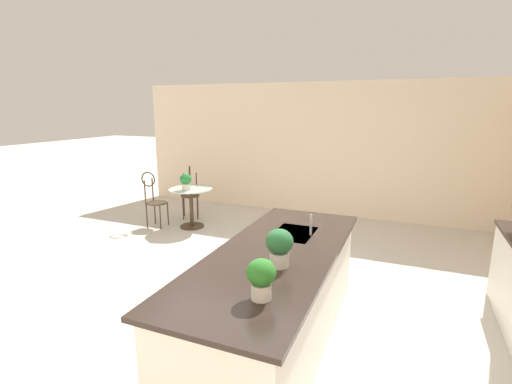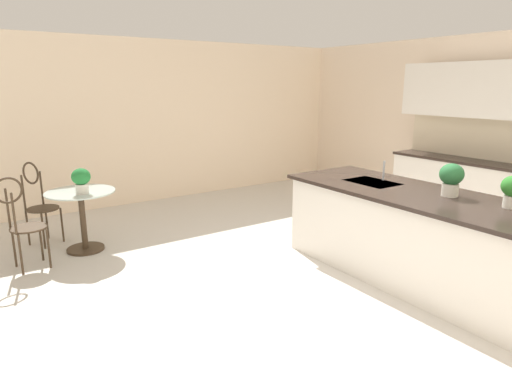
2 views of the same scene
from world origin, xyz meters
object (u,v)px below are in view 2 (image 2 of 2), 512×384
object	(u,v)px
bistro_table	(82,215)
chair_near_window	(22,219)
potted_plant_on_table	(81,179)
potted_plant_counter_near	(451,178)
chair_by_island	(39,199)

from	to	relation	value
bistro_table	chair_near_window	size ratio (longest dim) A/B	0.77
potted_plant_on_table	potted_plant_counter_near	size ratio (longest dim) A/B	0.93
bistro_table	chair_near_window	distance (m)	0.72
potted_plant_counter_near	potted_plant_on_table	bearing A→B (deg)	-135.91
bistro_table	potted_plant_on_table	bearing A→B (deg)	-2.06
bistro_table	chair_by_island	size ratio (longest dim) A/B	0.77
chair_by_island	potted_plant_on_table	bearing A→B (deg)	28.05
bistro_table	potted_plant_counter_near	distance (m)	4.12
chair_near_window	potted_plant_counter_near	distance (m)	4.43
bistro_table	potted_plant_counter_near	xyz separation A→B (m)	(2.99, 2.76, 0.66)
chair_near_window	potted_plant_on_table	distance (m)	0.75
potted_plant_on_table	potted_plant_counter_near	world-z (taller)	potted_plant_counter_near
bistro_table	chair_by_island	distance (m)	0.69
chair_near_window	potted_plant_counter_near	size ratio (longest dim) A/B	3.26
chair_near_window	potted_plant_on_table	world-z (taller)	chair_near_window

